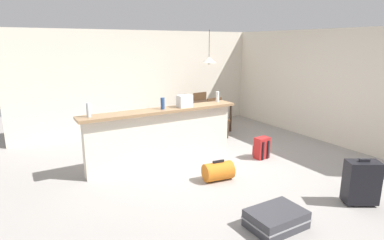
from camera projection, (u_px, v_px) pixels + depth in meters
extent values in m
cube|color=gray|center=(214.00, 166.00, 5.82)|extent=(13.00, 13.00, 0.05)
cube|color=silver|center=(148.00, 81.00, 8.07)|extent=(6.60, 0.10, 2.50)
cube|color=silver|center=(317.00, 85.00, 7.26)|extent=(0.10, 6.00, 2.50)
cube|color=silver|center=(162.00, 138.00, 5.77)|extent=(2.80, 0.20, 0.99)
cube|color=#93704C|center=(162.00, 110.00, 5.64)|extent=(2.96, 0.40, 0.05)
cylinder|color=silver|center=(88.00, 110.00, 5.00)|extent=(0.07, 0.07, 0.23)
cylinder|color=#284C89|center=(163.00, 103.00, 5.61)|extent=(0.07, 0.07, 0.21)
cylinder|color=silver|center=(217.00, 97.00, 6.29)|extent=(0.07, 0.07, 0.21)
cube|color=silver|center=(185.00, 101.00, 5.79)|extent=(0.26, 0.18, 0.22)
cube|color=#332319|center=(207.00, 103.00, 7.90)|extent=(1.10, 0.80, 0.04)
cylinder|color=#332319|center=(198.00, 123.00, 7.47)|extent=(0.06, 0.06, 0.70)
cylinder|color=#332319|center=(231.00, 118.00, 7.95)|extent=(0.06, 0.06, 0.70)
cylinder|color=#332319|center=(184.00, 117.00, 8.04)|extent=(0.06, 0.06, 0.70)
cylinder|color=#332319|center=(215.00, 113.00, 8.52)|extent=(0.06, 0.06, 0.70)
cube|color=#4C331E|center=(218.00, 120.00, 7.41)|extent=(0.41, 0.41, 0.04)
cube|color=#4C331E|center=(214.00, 108.00, 7.50)|extent=(0.40, 0.04, 0.48)
cylinder|color=#4C331E|center=(217.00, 132.00, 7.25)|extent=(0.04, 0.04, 0.41)
cylinder|color=#4C331E|center=(228.00, 130.00, 7.41)|extent=(0.04, 0.04, 0.41)
cylinder|color=#4C331E|center=(209.00, 129.00, 7.52)|extent=(0.04, 0.04, 0.41)
cylinder|color=#4C331E|center=(220.00, 127.00, 7.68)|extent=(0.04, 0.04, 0.41)
cube|color=#4C331E|center=(196.00, 110.00, 8.52)|extent=(0.42, 0.42, 0.04)
cube|color=#4C331E|center=(200.00, 101.00, 8.31)|extent=(0.40, 0.06, 0.48)
cylinder|color=#4C331E|center=(197.00, 116.00, 8.79)|extent=(0.04, 0.04, 0.41)
cylinder|color=#4C331E|center=(188.00, 118.00, 8.62)|extent=(0.04, 0.04, 0.41)
cylinder|color=#4C331E|center=(204.00, 118.00, 8.53)|extent=(0.04, 0.04, 0.41)
cylinder|color=#4C331E|center=(194.00, 120.00, 8.36)|extent=(0.04, 0.04, 0.41)
cylinder|color=black|center=(209.00, 44.00, 7.55)|extent=(0.01, 0.01, 0.66)
cone|color=white|center=(209.00, 60.00, 7.64)|extent=(0.34, 0.34, 0.14)
sphere|color=white|center=(209.00, 63.00, 7.66)|extent=(0.07, 0.07, 0.07)
cube|color=#38383D|center=(276.00, 219.00, 3.84)|extent=(0.68, 0.48, 0.22)
cube|color=gray|center=(276.00, 219.00, 3.84)|extent=(0.69, 0.49, 0.02)
cube|color=#2D2D33|center=(299.00, 210.00, 4.04)|extent=(0.14, 0.18, 0.02)
cylinder|color=orange|center=(218.00, 171.00, 5.16)|extent=(0.52, 0.36, 0.30)
cube|color=black|center=(218.00, 161.00, 5.11)|extent=(0.20, 0.06, 0.04)
cube|color=black|center=(361.00, 182.00, 4.34)|extent=(0.50, 0.43, 0.60)
cylinder|color=black|center=(345.00, 202.00, 4.41)|extent=(0.07, 0.06, 0.06)
cylinder|color=black|center=(372.00, 202.00, 4.41)|extent=(0.07, 0.06, 0.06)
cube|color=#232328|center=(364.00, 160.00, 4.26)|extent=(0.14, 0.11, 0.04)
cube|color=red|center=(262.00, 148.00, 6.12)|extent=(0.29, 0.20, 0.42)
cube|color=maroon|center=(257.00, 150.00, 6.23)|extent=(0.22, 0.08, 0.19)
cube|color=black|center=(268.00, 150.00, 6.08)|extent=(0.04, 0.03, 0.36)
cube|color=black|center=(263.00, 151.00, 6.01)|extent=(0.04, 0.03, 0.36)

